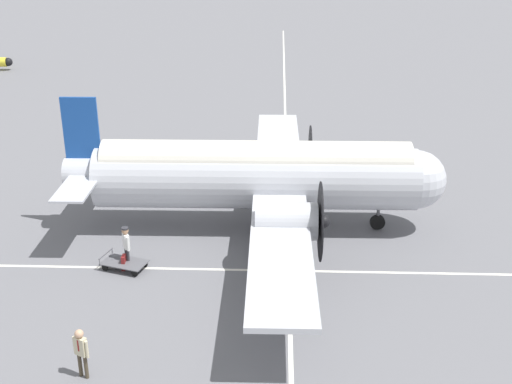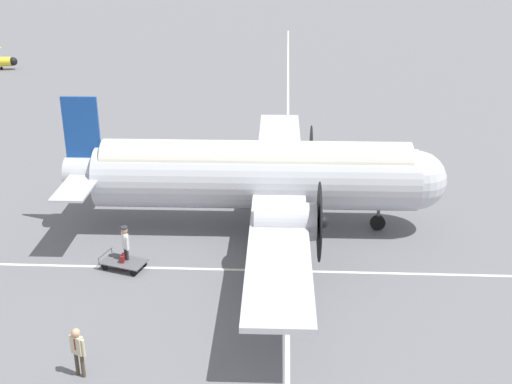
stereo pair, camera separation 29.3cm
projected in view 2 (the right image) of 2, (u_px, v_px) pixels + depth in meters
name	position (u px, v px, depth m)	size (l,w,h in m)	color
ground_plane	(256.00, 228.00, 29.78)	(300.00, 300.00, 0.00)	slate
apron_line_eastwest	(288.00, 228.00, 29.71)	(120.00, 0.16, 0.01)	silver
apron_line_northsouth	(251.00, 270.00, 26.12)	(0.16, 120.00, 0.01)	silver
airliner_main	(267.00, 175.00, 28.74)	(22.56, 17.07, 6.15)	silver
crew_foreground	(78.00, 347.00, 19.62)	(0.35, 0.54, 1.73)	#473D2D
passenger_boarding	(125.00, 241.00, 26.06)	(0.53, 0.40, 1.77)	#2D2D33
suitcase_near_door	(123.00, 261.00, 26.15)	(0.39, 0.14, 0.65)	maroon
baggage_cart	(123.00, 262.00, 26.17)	(1.51, 2.01, 0.56)	#56565B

